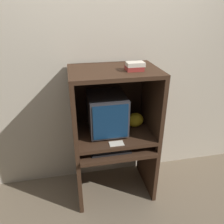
# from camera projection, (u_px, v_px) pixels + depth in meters

# --- Properties ---
(ground_plane) EXTENTS (12.00, 12.00, 0.00)m
(ground_plane) POSITION_uv_depth(u_px,v_px,m) (119.00, 207.00, 2.34)
(ground_plane) COLOR #756651
(wall_back) EXTENTS (6.00, 0.06, 2.60)m
(wall_back) POSITION_uv_depth(u_px,v_px,m) (107.00, 72.00, 2.32)
(wall_back) COLOR beige
(wall_back) RESTS_ON ground_plane
(desk_base) EXTENTS (0.83, 0.60, 0.65)m
(desk_base) POSITION_uv_depth(u_px,v_px,m) (114.00, 162.00, 2.39)
(desk_base) COLOR #382316
(desk_base) RESTS_ON ground_plane
(desk_monitor_shelf) EXTENTS (0.83, 0.57, 0.12)m
(desk_monitor_shelf) POSITION_uv_depth(u_px,v_px,m) (114.00, 134.00, 2.27)
(desk_monitor_shelf) COLOR #382316
(desk_monitor_shelf) RESTS_ON desk_base
(hutch_upper) EXTENTS (0.83, 0.57, 0.66)m
(hutch_upper) POSITION_uv_depth(u_px,v_px,m) (113.00, 92.00, 2.10)
(hutch_upper) COLOR #382316
(hutch_upper) RESTS_ON desk_monitor_shelf
(crt_monitor) EXTENTS (0.37, 0.43, 0.40)m
(crt_monitor) POSITION_uv_depth(u_px,v_px,m) (107.00, 113.00, 2.19)
(crt_monitor) COLOR #333338
(crt_monitor) RESTS_ON desk_monitor_shelf
(keyboard) EXTENTS (0.39, 0.15, 0.03)m
(keyboard) POSITION_uv_depth(u_px,v_px,m) (111.00, 150.00, 2.14)
(keyboard) COLOR black
(keyboard) RESTS_ON desk_base
(mouse) EXTENTS (0.06, 0.04, 0.03)m
(mouse) POSITION_uv_depth(u_px,v_px,m) (136.00, 148.00, 2.18)
(mouse) COLOR #28282B
(mouse) RESTS_ON desk_base
(snack_bag) EXTENTS (0.18, 0.14, 0.15)m
(snack_bag) POSITION_uv_depth(u_px,v_px,m) (135.00, 120.00, 2.33)
(snack_bag) COLOR gold
(snack_bag) RESTS_ON desk_monitor_shelf
(book_stack) EXTENTS (0.16, 0.12, 0.08)m
(book_stack) POSITION_uv_depth(u_px,v_px,m) (135.00, 66.00, 1.91)
(book_stack) COLOR maroon
(book_stack) RESTS_ON hutch_upper
(paper_card) EXTENTS (0.14, 0.09, 0.00)m
(paper_card) POSITION_uv_depth(u_px,v_px,m) (116.00, 144.00, 2.06)
(paper_card) COLOR beige
(paper_card) RESTS_ON desk_monitor_shelf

